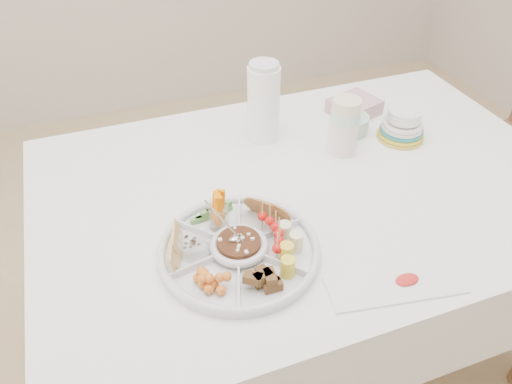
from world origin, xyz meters
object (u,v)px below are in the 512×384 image
object	(u,v)px
party_tray	(239,248)
thermos	(264,101)
plate_stack	(402,125)
dining_table	(302,274)

from	to	relation	value
party_tray	thermos	bearing A→B (deg)	62.75
party_tray	thermos	xyz separation A→B (m)	(0.24, 0.47, 0.11)
party_tray	plate_stack	bearing A→B (deg)	25.59
party_tray	plate_stack	xyz separation A→B (m)	(0.65, 0.31, 0.02)
party_tray	thermos	world-z (taller)	thermos
dining_table	plate_stack	bearing A→B (deg)	17.21
thermos	plate_stack	world-z (taller)	thermos
thermos	plate_stack	distance (m)	0.44
dining_table	thermos	size ratio (longest dim) A/B	5.89
dining_table	plate_stack	xyz separation A→B (m)	(0.37, 0.12, 0.43)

